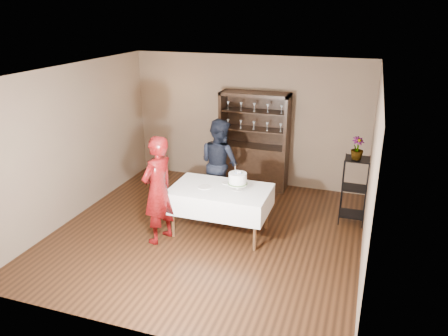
{
  "coord_description": "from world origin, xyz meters",
  "views": [
    {
      "loc": [
        2.36,
        -6.12,
        3.61
      ],
      "look_at": [
        0.27,
        0.1,
        1.17
      ],
      "focal_mm": 35.0,
      "sensor_mm": 36.0,
      "label": 1
    }
  ],
  "objects": [
    {
      "name": "floor",
      "position": [
        0.0,
        0.0,
        0.0
      ],
      "size": [
        5.0,
        5.0,
        0.0
      ],
      "primitive_type": "plane",
      "color": "black",
      "rests_on": "ground"
    },
    {
      "name": "ceiling",
      "position": [
        0.0,
        0.0,
        2.7
      ],
      "size": [
        5.0,
        5.0,
        0.0
      ],
      "primitive_type": "plane",
      "rotation": [
        3.14,
        0.0,
        0.0
      ],
      "color": "white",
      "rests_on": "back_wall"
    },
    {
      "name": "back_wall",
      "position": [
        0.0,
        2.5,
        1.35
      ],
      "size": [
        5.0,
        0.02,
        2.7
      ],
      "primitive_type": "cube",
      "color": "brown",
      "rests_on": "floor"
    },
    {
      "name": "wall_left",
      "position": [
        -2.5,
        0.0,
        1.35
      ],
      "size": [
        0.02,
        5.0,
        2.7
      ],
      "primitive_type": "cube",
      "color": "brown",
      "rests_on": "floor"
    },
    {
      "name": "wall_right",
      "position": [
        2.5,
        0.0,
        1.35
      ],
      "size": [
        0.02,
        5.0,
        2.7
      ],
      "primitive_type": "cube",
      "color": "brown",
      "rests_on": "floor"
    },
    {
      "name": "china_hutch",
      "position": [
        0.2,
        2.25,
        0.66
      ],
      "size": [
        1.4,
        0.48,
        2.0
      ],
      "color": "black",
      "rests_on": "floor"
    },
    {
      "name": "plant_etagere",
      "position": [
        2.28,
        1.2,
        0.65
      ],
      "size": [
        0.42,
        0.42,
        1.2
      ],
      "color": "black",
      "rests_on": "floor"
    },
    {
      "name": "cake_table",
      "position": [
        0.21,
        0.09,
        0.62
      ],
      "size": [
        1.61,
        0.99,
        0.81
      ],
      "rotation": [
        0.0,
        0.0,
        -0.0
      ],
      "color": "white",
      "rests_on": "floor"
    },
    {
      "name": "woman",
      "position": [
        -0.65,
        -0.46,
        0.88
      ],
      "size": [
        0.58,
        0.74,
        1.77
      ],
      "primitive_type": "imported",
      "rotation": [
        0.0,
        0.0,
        -1.84
      ],
      "color": "#330504",
      "rests_on": "floor"
    },
    {
      "name": "man",
      "position": [
        -0.17,
        1.14,
        0.85
      ],
      "size": [
        1.03,
        0.96,
        1.7
      ],
      "primitive_type": "imported",
      "rotation": [
        0.0,
        0.0,
        2.64
      ],
      "color": "black",
      "rests_on": "floor"
    },
    {
      "name": "cake",
      "position": [
        0.49,
        0.14,
        0.99
      ],
      "size": [
        0.35,
        0.35,
        0.45
      ],
      "rotation": [
        0.0,
        0.0,
        -0.22
      ],
      "color": "silver",
      "rests_on": "cake_table"
    },
    {
      "name": "plate_near",
      "position": [
        -0.05,
        0.05,
        0.81
      ],
      "size": [
        0.24,
        0.24,
        0.01
      ],
      "primitive_type": "cylinder",
      "rotation": [
        0.0,
        0.0,
        0.1
      ],
      "color": "silver",
      "rests_on": "cake_table"
    },
    {
      "name": "plate_far",
      "position": [
        0.24,
        0.33,
        0.81
      ],
      "size": [
        0.21,
        0.21,
        0.01
      ],
      "primitive_type": "cylinder",
      "rotation": [
        0.0,
        0.0,
        -0.27
      ],
      "color": "silver",
      "rests_on": "cake_table"
    },
    {
      "name": "potted_plant",
      "position": [
        2.26,
        1.16,
        1.38
      ],
      "size": [
        0.3,
        0.3,
        0.38
      ],
      "primitive_type": "imported",
      "rotation": [
        0.0,
        0.0,
        0.61
      ],
      "color": "#416731",
      "rests_on": "plant_etagere"
    }
  ]
}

